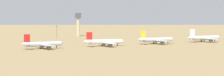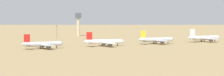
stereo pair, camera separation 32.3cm
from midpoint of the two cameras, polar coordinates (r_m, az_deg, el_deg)
The scene contains 9 objects.
ground at distance 354.88m, azimuth 4.30°, elevation -1.10°, with size 4000.00×4000.00×0.00m, color tan.
ridge_east at distance 1342.42m, azimuth -9.43°, elevation 4.38°, with size 324.10×272.51×112.54m, color slate.
ridge_far_east at distance 1548.90m, azimuth -4.14°, elevation 3.39°, with size 305.66×227.46×66.61m, color slate.
parked_jet_red_1 at distance 337.62m, azimuth -8.54°, elevation -0.74°, with size 32.99×27.75×10.90m.
parked_jet_red_2 at distance 358.73m, azimuth -0.99°, elevation -0.46°, with size 34.15×29.17×11.32m.
parked_jet_yellow_3 at distance 387.19m, azimuth 5.42°, elevation -0.20°, with size 34.28×29.23×11.35m.
parked_jet_white_4 at distance 420.72m, azimuth 11.22°, elevation 0.03°, with size 35.32×29.98×11.67m.
control_tower at distance 515.87m, azimuth -4.21°, elevation 1.95°, with size 5.20×5.20×25.87m.
light_pole_mid at distance 462.38m, azimuth -6.82°, elevation 0.83°, with size 1.80×0.50×13.26m.
Camera 1 is at (-211.82, -283.53, 26.17)m, focal length 74.48 mm.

